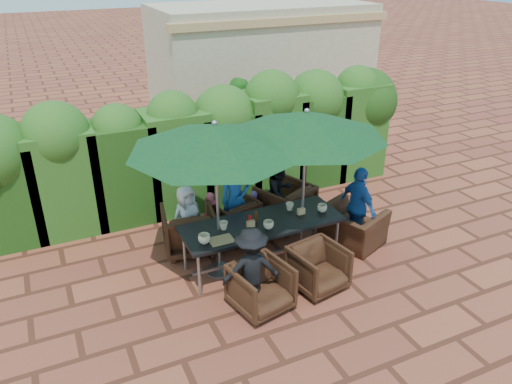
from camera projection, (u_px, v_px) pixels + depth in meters
name	position (u px, v px, depth m)	size (l,w,h in m)	color
ground	(251.00, 260.00, 8.11)	(80.00, 80.00, 0.00)	brown
dining_table	(262.00, 226.00, 7.73)	(2.53, 0.90, 0.75)	black
umbrella_left	(215.00, 138.00, 6.86)	(2.50, 2.50, 2.46)	gray
umbrella_right	(306.00, 124.00, 7.37)	(2.44, 2.44, 2.46)	gray
chair_far_left	(189.00, 228.00, 8.20)	(0.83, 0.77, 0.85)	black
chair_far_mid	(234.00, 215.00, 8.68)	(0.73, 0.68, 0.75)	black
chair_far_right	(285.00, 203.00, 8.98)	(0.84, 0.79, 0.87)	black
chair_near_left	(261.00, 285.00, 6.87)	(0.74, 0.69, 0.76)	black
chair_near_right	(318.00, 266.00, 7.30)	(0.72, 0.67, 0.74)	black
chair_end_right	(352.00, 221.00, 8.38)	(0.99, 0.65, 0.87)	black
adult_far_left	(187.00, 219.00, 8.16)	(0.57, 0.34, 1.15)	silver
adult_far_mid	(235.00, 199.00, 8.51)	(0.51, 0.41, 1.41)	#1E54A6
adult_far_right	(280.00, 193.00, 8.92)	(0.60, 0.37, 1.25)	black
adult_near_left	(251.00, 269.00, 6.80)	(0.79, 0.36, 1.24)	black
adult_end_right	(358.00, 206.00, 8.30)	(0.81, 0.41, 1.38)	#1E54A6
child_left	(212.00, 216.00, 8.56)	(0.31, 0.25, 0.85)	#C94759
child_right	(255.00, 210.00, 8.88)	(0.26, 0.21, 0.73)	#6D4494
pedestrian_a	(239.00, 117.00, 11.81)	(1.79, 0.64, 1.92)	#2E8925
pedestrian_b	(263.00, 118.00, 12.22)	(0.79, 0.48, 1.64)	#C94759
pedestrian_c	(299.00, 113.00, 12.38)	(1.13, 0.52, 1.77)	gray
cup_a	(204.00, 239.00, 7.12)	(0.18, 0.18, 0.14)	beige
cup_b	(224.00, 226.00, 7.48)	(0.13, 0.13, 0.13)	beige
cup_c	(268.00, 225.00, 7.50)	(0.16, 0.16, 0.13)	beige
cup_d	(290.00, 206.00, 8.04)	(0.13, 0.13, 0.12)	beige
cup_e	(322.00, 208.00, 7.99)	(0.16, 0.16, 0.12)	beige
ketchup_bottle	(250.00, 220.00, 7.58)	(0.04, 0.04, 0.17)	#B20C0A
sauce_bottle	(256.00, 216.00, 7.69)	(0.04, 0.04, 0.17)	#4C230C
serving_tray	(221.00, 240.00, 7.21)	(0.35, 0.25, 0.02)	tan
number_block_left	(251.00, 224.00, 7.55)	(0.12, 0.06, 0.10)	tan
number_block_right	(301.00, 211.00, 7.92)	(0.12, 0.06, 0.10)	tan
hedge_wall	(190.00, 140.00, 9.34)	(9.10, 1.60, 2.49)	#1C3A0F
building	(261.00, 62.00, 14.43)	(6.20, 3.08, 3.20)	beige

